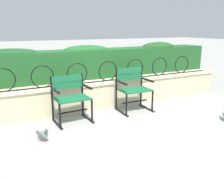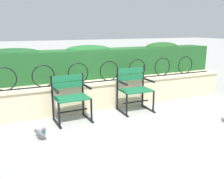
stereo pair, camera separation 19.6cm
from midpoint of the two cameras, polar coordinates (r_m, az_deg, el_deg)
ground_plane at (r=4.62m, az=1.65°, el=-6.86°), size 60.00×60.00×0.00m
stone_wall at (r=5.16m, az=-1.93°, el=-1.15°), size 6.30×0.41×0.58m
iron_arch_fence at (r=4.95m, az=-2.90°, el=3.81°), size 5.78×0.02×0.42m
hedge_row at (r=5.48m, az=-3.68°, el=6.45°), size 6.18×0.60×0.73m
park_chair_left at (r=4.48m, az=-8.36°, el=-1.52°), size 0.64×0.54×0.83m
park_chair_right at (r=5.00m, az=6.28°, el=0.35°), size 0.65×0.53×0.88m
pigeon_far_side at (r=3.90m, az=-14.80°, el=-9.71°), size 0.17×0.28×0.22m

